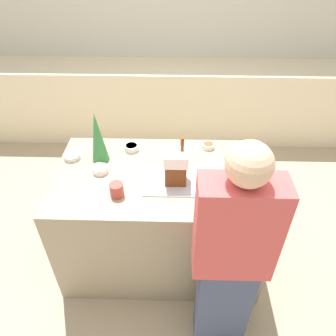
% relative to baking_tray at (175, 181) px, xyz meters
% --- Properties ---
extents(ground_plane, '(12.00, 12.00, 0.00)m').
position_rel_baking_tray_xyz_m(ground_plane, '(-0.11, 0.08, -0.94)').
color(ground_plane, tan).
extents(wall_back, '(8.00, 0.05, 2.60)m').
position_rel_baking_tray_xyz_m(wall_back, '(-0.11, 2.42, 0.36)').
color(wall_back, beige).
rests_on(wall_back, ground_plane).
extents(back_cabinet_block, '(6.00, 0.60, 0.94)m').
position_rel_baking_tray_xyz_m(back_cabinet_block, '(-0.11, 2.10, -0.47)').
color(back_cabinet_block, beige).
rests_on(back_cabinet_block, ground_plane).
extents(kitchen_island, '(1.55, 0.91, 0.94)m').
position_rel_baking_tray_xyz_m(kitchen_island, '(-0.11, 0.08, -0.47)').
color(kitchen_island, gray).
rests_on(kitchen_island, ground_plane).
extents(baking_tray, '(0.44, 0.32, 0.01)m').
position_rel_baking_tray_xyz_m(baking_tray, '(0.00, 0.00, 0.00)').
color(baking_tray, '#B2B2BC').
rests_on(baking_tray, kitchen_island).
extents(gingerbread_house, '(0.16, 0.15, 0.35)m').
position_rel_baking_tray_xyz_m(gingerbread_house, '(0.00, 0.00, 0.14)').
color(gingerbread_house, brown).
rests_on(gingerbread_house, baking_tray).
extents(decorative_tree, '(0.13, 0.13, 0.41)m').
position_rel_baking_tray_xyz_m(decorative_tree, '(-0.57, 0.24, 0.20)').
color(decorative_tree, '#33843D').
rests_on(decorative_tree, kitchen_island).
extents(candy_bowl_far_right, '(0.11, 0.11, 0.04)m').
position_rel_baking_tray_xyz_m(candy_bowl_far_right, '(-0.35, 0.38, 0.02)').
color(candy_bowl_far_right, white).
rests_on(candy_bowl_far_right, kitchen_island).
extents(candy_bowl_front_corner, '(0.11, 0.11, 0.05)m').
position_rel_baking_tray_xyz_m(candy_bowl_front_corner, '(-0.55, 0.09, 0.02)').
color(candy_bowl_front_corner, white).
rests_on(candy_bowl_front_corner, kitchen_island).
extents(candy_bowl_near_tray_left, '(0.13, 0.13, 0.04)m').
position_rel_baking_tray_xyz_m(candy_bowl_near_tray_left, '(-0.80, 0.25, 0.02)').
color(candy_bowl_near_tray_left, silver).
rests_on(candy_bowl_near_tray_left, kitchen_island).
extents(candy_bowl_behind_tray, '(0.10, 0.10, 0.04)m').
position_rel_baking_tray_xyz_m(candy_bowl_behind_tray, '(0.26, 0.42, 0.02)').
color(candy_bowl_behind_tray, white).
rests_on(candy_bowl_behind_tray, kitchen_island).
extents(cookbook, '(0.21, 0.16, 0.02)m').
position_rel_baking_tray_xyz_m(cookbook, '(0.34, 0.18, 0.01)').
color(cookbook, '#CCB78C').
rests_on(cookbook, kitchen_island).
extents(mug, '(0.09, 0.09, 0.10)m').
position_rel_baking_tray_xyz_m(mug, '(-0.39, -0.15, 0.04)').
color(mug, '#B24238').
rests_on(mug, kitchen_island).
extents(person, '(0.44, 0.55, 1.68)m').
position_rel_baking_tray_xyz_m(person, '(0.32, -0.60, -0.07)').
color(person, '#424C6B').
rests_on(person, ground_plane).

